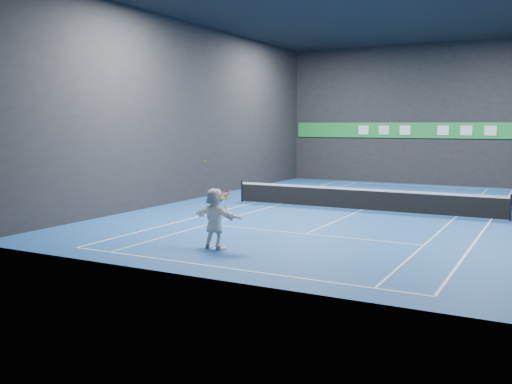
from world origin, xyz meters
The scene contains 19 objects.
ground centered at (0.00, 0.00, 0.00)m, with size 26.00×26.00×0.00m, color #1B4E99.
ceiling centered at (0.00, 0.00, 9.00)m, with size 26.00×26.00×0.00m, color black.
wall_back centered at (0.00, 13.00, 4.50)m, with size 18.00×0.10×9.00m, color black.
wall_front centered at (0.00, -13.00, 4.50)m, with size 18.00×0.10×9.00m, color black.
wall_left centered at (-9.00, 0.00, 4.50)m, with size 0.10×26.00×9.00m, color black.
baseline_near centered at (0.00, -11.89, 0.00)m, with size 10.98×0.08×0.01m, color white.
baseline_far centered at (0.00, 11.89, 0.00)m, with size 10.98×0.08×0.01m, color white.
sideline_doubles_left centered at (-5.49, 0.00, 0.00)m, with size 0.08×23.78×0.01m, color white.
sideline_doubles_right centered at (5.49, 0.00, 0.00)m, with size 0.08×23.78×0.01m, color white.
sideline_singles_left centered at (-4.11, 0.00, 0.00)m, with size 0.06×23.78×0.01m, color white.
sideline_singles_right centered at (4.11, 0.00, 0.00)m, with size 0.06×23.78×0.01m, color white.
service_line_near centered at (0.00, -6.40, 0.00)m, with size 8.23×0.06×0.01m, color white.
service_line_far centered at (0.00, 6.40, 0.00)m, with size 8.23×0.06×0.01m, color white.
center_service_line centered at (0.00, 0.00, 0.00)m, with size 0.06×12.80×0.01m, color white.
player centered at (-1.55, -9.96, 0.95)m, with size 1.77×0.56×1.91m, color white.
tennis_ball centered at (-1.99, -9.86, 2.72)m, with size 0.06×0.06×0.06m, color #DDEE27.
tennis_net centered at (0.00, 0.00, 0.54)m, with size 12.50×0.10×1.07m.
sponsor_banner centered at (0.00, 12.93, 3.50)m, with size 17.64×0.11×1.00m.
tennis_racket centered at (-1.17, -9.91, 1.71)m, with size 0.44×0.38×0.71m.
Camera 1 is at (7.79, -24.78, 3.84)m, focal length 40.00 mm.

